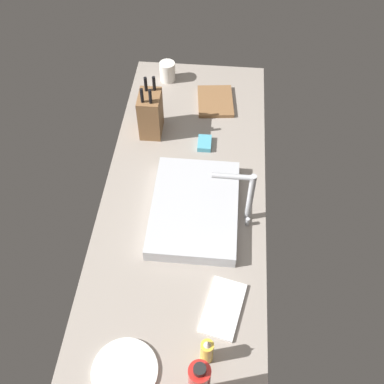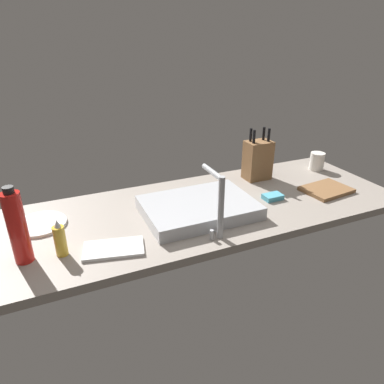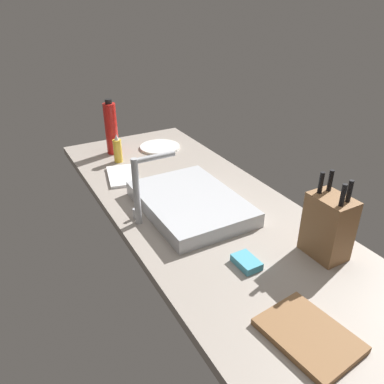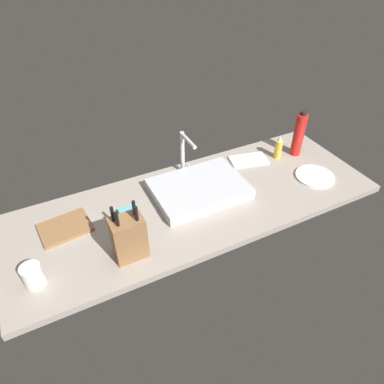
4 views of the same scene
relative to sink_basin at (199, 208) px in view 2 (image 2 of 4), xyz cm
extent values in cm
cube|color=gray|center=(-3.90, -5.17, -4.55)|extent=(187.55, 67.14, 3.50)
cube|color=#B7BABF|center=(0.00, 0.00, 0.00)|extent=(47.32, 33.84, 5.60)
cylinder|color=#B7BABF|center=(0.61, 20.98, 9.82)|extent=(2.40, 2.40, 25.24)
cylinder|color=#B7BABF|center=(0.61, 13.52, 21.44)|extent=(2.00, 14.91, 2.00)
cylinder|color=#B7BABF|center=(4.11, 20.98, -0.80)|extent=(1.60, 1.60, 4.00)
cube|color=brown|center=(-45.04, -23.79, 7.47)|extent=(13.63, 9.76, 20.54)
cylinder|color=black|center=(-48.60, -25.43, 21.16)|extent=(1.41, 1.41, 6.83)
cylinder|color=black|center=(-49.33, -21.93, 21.16)|extent=(1.41, 1.41, 6.83)
cylinder|color=black|center=(-40.99, -25.89, 21.16)|extent=(1.41, 1.41, 6.83)
cylinder|color=black|center=(-40.69, -22.30, 21.16)|extent=(1.41, 1.41, 6.83)
cube|color=brown|center=(-67.62, 4.38, -1.90)|extent=(24.28, 19.27, 1.80)
cylinder|color=gold|center=(57.18, 8.76, 2.85)|extent=(4.15, 4.15, 11.31)
cone|color=silver|center=(57.18, 8.76, 9.91)|extent=(2.28, 2.28, 2.80)
cylinder|color=red|center=(69.39, 7.20, 10.07)|extent=(6.21, 6.21, 25.73)
cylinder|color=black|center=(69.39, 7.20, 24.03)|extent=(3.42, 3.42, 2.20)
cylinder|color=white|center=(63.82, -16.56, -2.20)|extent=(21.12, 21.12, 1.20)
cube|color=white|center=(39.92, 13.22, -2.20)|extent=(23.65, 16.48, 1.20)
cylinder|color=silver|center=(-83.63, -21.22, 2.18)|extent=(7.97, 7.97, 9.97)
cube|color=#4CA3BC|center=(-37.92, 1.18, -1.60)|extent=(9.08, 6.11, 2.40)
camera|label=1|loc=(106.47, 8.56, 144.20)|focal=42.39mm
camera|label=2|loc=(56.00, 121.37, 69.39)|focal=32.52mm
camera|label=3|loc=(-110.49, 60.52, 72.22)|focal=35.54mm
camera|label=4|loc=(-64.79, -121.61, 111.44)|focal=31.97mm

